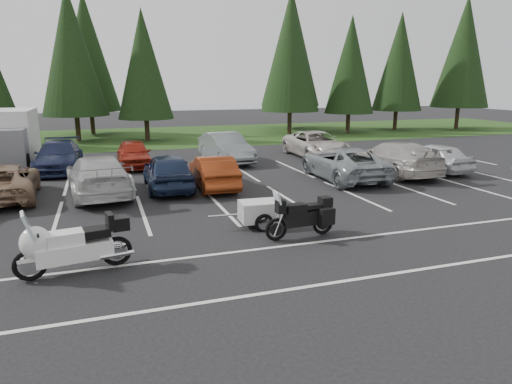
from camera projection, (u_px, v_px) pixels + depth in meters
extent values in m
plane|color=black|center=(213.00, 215.00, 15.16)|extent=(120.00, 120.00, 0.00)
cube|color=#1D3C13|center=(145.00, 137.00, 37.27)|extent=(80.00, 16.00, 0.01)
cube|color=gray|center=(153.00, 113.00, 67.08)|extent=(70.00, 50.00, 0.02)
cube|color=silver|center=(201.00, 201.00, 17.00)|extent=(32.00, 16.00, 0.01)
cylinder|color=#332316|center=(77.00, 124.00, 34.39)|extent=(0.36, 0.36, 2.62)
cone|color=black|center=(71.00, 51.00, 33.18)|extent=(4.80, 4.80, 9.27)
cylinder|color=#332316|center=(147.00, 126.00, 34.79)|extent=(0.36, 0.36, 2.26)
cone|color=black|center=(144.00, 64.00, 33.74)|extent=(4.14, 4.14, 7.99)
cylinder|color=#332316|center=(290.00, 118.00, 38.94)|extent=(0.36, 0.36, 2.69)
cone|color=black|center=(291.00, 53.00, 37.69)|extent=(4.93, 4.93, 9.52)
cylinder|color=#332316|center=(348.00, 119.00, 40.42)|extent=(0.36, 0.36, 2.33)
cone|color=black|center=(351.00, 65.00, 39.34)|extent=(4.27, 4.27, 8.24)
cylinder|color=#332316|center=(395.00, 116.00, 42.85)|extent=(0.36, 0.36, 2.47)
cone|color=black|center=(399.00, 62.00, 41.70)|extent=(4.53, 4.53, 8.76)
cylinder|color=#332316|center=(457.00, 114.00, 43.48)|extent=(0.36, 0.36, 2.83)
cone|color=black|center=(464.00, 52.00, 42.16)|extent=(5.19, 5.19, 10.03)
cylinder|color=#332316|center=(92.00, 118.00, 38.93)|extent=(0.36, 0.36, 2.71)
cone|color=black|center=(87.00, 52.00, 37.67)|extent=(4.97, 4.97, 9.61)
cylinder|color=#332316|center=(290.00, 113.00, 43.86)|extent=(0.36, 0.36, 3.00)
cone|color=black|center=(291.00, 48.00, 42.46)|extent=(5.50, 5.50, 10.62)
imported|color=#917054|center=(5.00, 182.00, 17.11)|extent=(2.51, 4.95, 1.34)
imported|color=#B9B9B7|center=(98.00, 175.00, 17.74)|extent=(2.71, 5.57, 1.56)
imported|color=#18233D|center=(168.00, 171.00, 18.72)|extent=(1.87, 4.48, 1.52)
imported|color=maroon|center=(213.00, 172.00, 18.99)|extent=(1.58, 4.19, 1.37)
imported|color=gray|center=(343.00, 163.00, 20.71)|extent=(2.69, 5.45, 1.49)
imported|color=#AEA69F|center=(394.00, 158.00, 21.85)|extent=(2.29, 5.47, 1.58)
imported|color=silver|center=(433.00, 157.00, 22.58)|extent=(1.91, 4.27, 1.43)
imported|color=#1A2243|center=(59.00, 156.00, 22.69)|extent=(2.19, 5.15, 1.48)
imported|color=maroon|center=(134.00, 154.00, 23.77)|extent=(1.67, 4.11, 1.40)
imported|color=slate|center=(226.00, 148.00, 25.19)|extent=(2.17, 5.05, 1.62)
imported|color=beige|center=(316.00, 144.00, 26.93)|extent=(2.62, 5.48, 1.51)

